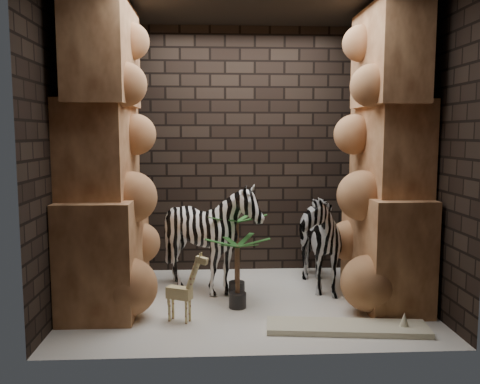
{
  "coord_description": "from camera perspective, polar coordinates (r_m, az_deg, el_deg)",
  "views": [
    {
      "loc": [
        -0.33,
        -4.95,
        1.71
      ],
      "look_at": [
        -0.06,
        0.15,
        1.11
      ],
      "focal_mm": 37.59,
      "sensor_mm": 36.0,
      "label": 1
    }
  ],
  "objects": [
    {
      "name": "rock_pillar_right",
      "position": [
        5.26,
        16.43,
        4.09
      ],
      "size": [
        0.58,
        1.25,
        3.0
      ],
      "primitive_type": null,
      "color": "#E1A76D",
      "rests_on": "floor"
    },
    {
      "name": "wall_front",
      "position": [
        3.72,
        2.01,
        3.42
      ],
      "size": [
        3.5,
        0.0,
        3.5
      ],
      "primitive_type": "plane",
      "rotation": [
        -1.57,
        0.0,
        0.0
      ],
      "color": "black",
      "rests_on": "ground"
    },
    {
      "name": "wall_right",
      "position": [
        5.37,
        19.76,
        4.02
      ],
      "size": [
        0.0,
        3.0,
        3.0
      ],
      "primitive_type": "plane",
      "rotation": [
        1.57,
        0.0,
        -1.57
      ],
      "color": "black",
      "rests_on": "ground"
    },
    {
      "name": "zebra_left",
      "position": [
        5.39,
        -3.35,
        -5.79
      ],
      "size": [
        1.08,
        1.29,
        1.1
      ],
      "primitive_type": "imported",
      "rotation": [
        0.0,
        0.0,
        0.09
      ],
      "color": "white",
      "rests_on": "floor"
    },
    {
      "name": "floor",
      "position": [
        5.25,
        0.72,
        -12.36
      ],
      "size": [
        3.5,
        3.5,
        0.0
      ],
      "primitive_type": "plane",
      "color": "silver",
      "rests_on": "ground"
    },
    {
      "name": "palm_front",
      "position": [
        5.31,
        -0.38,
        -7.09
      ],
      "size": [
        0.36,
        0.36,
        0.9
      ],
      "primitive_type": null,
      "color": "#114614",
      "rests_on": "floor"
    },
    {
      "name": "rock_pillar_left",
      "position": [
        5.07,
        -15.28,
        4.05
      ],
      "size": [
        0.68,
        1.3,
        3.0
      ],
      "primitive_type": null,
      "color": "#E1A76D",
      "rests_on": "floor"
    },
    {
      "name": "surfboard",
      "position": [
        4.64,
        12.05,
        -14.79
      ],
      "size": [
        1.43,
        0.5,
        0.05
      ],
      "primitive_type": "cube",
      "rotation": [
        0.0,
        0.0,
        -0.11
      ],
      "color": "beige",
      "rests_on": "floor"
    },
    {
      "name": "wall_left",
      "position": [
        5.16,
        -19.09,
        3.96
      ],
      "size": [
        0.0,
        3.0,
        3.0
      ],
      "primitive_type": "plane",
      "rotation": [
        1.57,
        0.0,
        1.57
      ],
      "color": "black",
      "rests_on": "ground"
    },
    {
      "name": "palm_back",
      "position": [
        4.98,
        -0.28,
        -9.07
      ],
      "size": [
        0.36,
        0.36,
        0.72
      ],
      "primitive_type": null,
      "color": "#114614",
      "rests_on": "floor"
    },
    {
      "name": "wall_back",
      "position": [
        6.22,
        -0.01,
        4.72
      ],
      "size": [
        3.5,
        0.0,
        3.5
      ],
      "primitive_type": "plane",
      "rotation": [
        1.57,
        0.0,
        0.0
      ],
      "color": "black",
      "rests_on": "ground"
    },
    {
      "name": "giraffe_toy",
      "position": [
        4.67,
        -6.92,
        -10.45
      ],
      "size": [
        0.37,
        0.25,
        0.68
      ],
      "primitive_type": null,
      "rotation": [
        0.0,
        0.0,
        -0.43
      ],
      "color": "#DFCD87",
      "rests_on": "floor"
    },
    {
      "name": "zebra_right",
      "position": [
        5.61,
        8.0,
        -4.32
      ],
      "size": [
        0.72,
        1.16,
        1.3
      ],
      "primitive_type": "imported",
      "rotation": [
        0.0,
        0.0,
        0.12
      ],
      "color": "white",
      "rests_on": "floor"
    }
  ]
}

